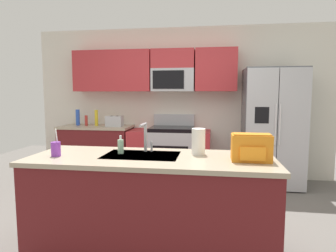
# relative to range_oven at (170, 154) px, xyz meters

# --- Properties ---
(ground_plane) EXTENTS (9.00, 9.00, 0.00)m
(ground_plane) POSITION_rel_range_oven_xyz_m (0.15, -1.80, -0.44)
(ground_plane) COLOR #66605B
(ground_plane) RESTS_ON ground
(kitchen_wall_unit) EXTENTS (5.20, 0.43, 2.60)m
(kitchen_wall_unit) POSITION_rel_range_oven_xyz_m (0.00, 0.28, 1.03)
(kitchen_wall_unit) COLOR silver
(kitchen_wall_unit) RESTS_ON ground
(back_counter) EXTENTS (1.23, 0.63, 0.90)m
(back_counter) POSITION_rel_range_oven_xyz_m (-1.30, -0.00, 0.01)
(back_counter) COLOR maroon
(back_counter) RESTS_ON ground
(range_oven) EXTENTS (1.36, 0.61, 1.10)m
(range_oven) POSITION_rel_range_oven_xyz_m (0.00, 0.00, 0.00)
(range_oven) COLOR #B7BABF
(range_oven) RESTS_ON ground
(refrigerator) EXTENTS (0.90, 0.76, 1.85)m
(refrigerator) POSITION_rel_range_oven_xyz_m (1.65, -0.07, 0.48)
(refrigerator) COLOR #4C4F54
(refrigerator) RESTS_ON ground
(island_counter) EXTENTS (2.17, 0.82, 0.90)m
(island_counter) POSITION_rel_range_oven_xyz_m (0.17, -2.34, 0.01)
(island_counter) COLOR maroon
(island_counter) RESTS_ON ground
(toaster) EXTENTS (0.28, 0.16, 0.18)m
(toaster) POSITION_rel_range_oven_xyz_m (-0.95, -0.05, 0.55)
(toaster) COLOR #B7BABF
(toaster) RESTS_ON back_counter
(pepper_mill) EXTENTS (0.05, 0.05, 0.18)m
(pepper_mill) POSITION_rel_range_oven_xyz_m (-1.48, -0.00, 0.55)
(pepper_mill) COLOR #B2332D
(pepper_mill) RESTS_ON back_counter
(bottle_yellow) EXTENTS (0.06, 0.06, 0.28)m
(bottle_yellow) POSITION_rel_range_oven_xyz_m (-1.31, 0.02, 0.60)
(bottle_yellow) COLOR yellow
(bottle_yellow) RESTS_ON back_counter
(bottle_blue) EXTENTS (0.07, 0.07, 0.28)m
(bottle_blue) POSITION_rel_range_oven_xyz_m (-1.66, 0.04, 0.60)
(bottle_blue) COLOR blue
(bottle_blue) RESTS_ON back_counter
(sink_faucet) EXTENTS (0.08, 0.21, 0.28)m
(sink_faucet) POSITION_rel_range_oven_xyz_m (0.08, -2.14, 0.62)
(sink_faucet) COLOR #B7BABF
(sink_faucet) RESTS_ON island_counter
(drink_cup_purple) EXTENTS (0.08, 0.08, 0.25)m
(drink_cup_purple) POSITION_rel_range_oven_xyz_m (-0.67, -2.45, 0.52)
(drink_cup_purple) COLOR purple
(drink_cup_purple) RESTS_ON island_counter
(soap_dispenser) EXTENTS (0.06, 0.06, 0.17)m
(soap_dispenser) POSITION_rel_range_oven_xyz_m (-0.13, -2.25, 0.53)
(soap_dispenser) COLOR #A5D8B2
(soap_dispenser) RESTS_ON island_counter
(paper_towel_roll) EXTENTS (0.12, 0.12, 0.24)m
(paper_towel_roll) POSITION_rel_range_oven_xyz_m (0.58, -2.18, 0.58)
(paper_towel_roll) COLOR white
(paper_towel_roll) RESTS_ON island_counter
(backpack) EXTENTS (0.32, 0.22, 0.23)m
(backpack) POSITION_rel_range_oven_xyz_m (1.03, -2.38, 0.57)
(backpack) COLOR orange
(backpack) RESTS_ON island_counter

